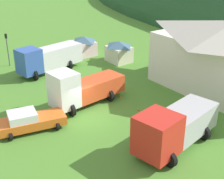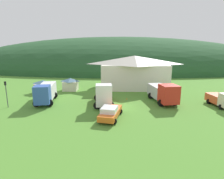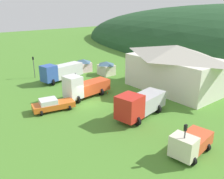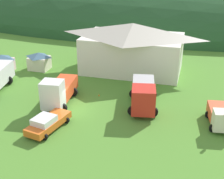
{
  "view_description": "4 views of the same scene",
  "coord_description": "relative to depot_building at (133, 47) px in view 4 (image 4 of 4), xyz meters",
  "views": [
    {
      "loc": [
        20.63,
        -12.59,
        13.29
      ],
      "look_at": [
        -0.03,
        2.48,
        1.86
      ],
      "focal_mm": 51.31,
      "sensor_mm": 36.0,
      "label": 1
    },
    {
      "loc": [
        0.08,
        -27.4,
        8.84
      ],
      "look_at": [
        -0.99,
        5.66,
        1.39
      ],
      "focal_mm": 29.97,
      "sensor_mm": 36.0,
      "label": 2
    },
    {
      "loc": [
        26.35,
        -16.97,
        13.04
      ],
      "look_at": [
        -0.02,
        4.21,
        1.08
      ],
      "focal_mm": 38.96,
      "sensor_mm": 36.0,
      "label": 3
    },
    {
      "loc": [
        12.72,
        -29.68,
        16.74
      ],
      "look_at": [
        3.64,
        2.96,
        1.59
      ],
      "focal_mm": 50.63,
      "sensor_mm": 36.0,
      "label": 4
    }
  ],
  "objects": [
    {
      "name": "depot_building",
      "position": [
        0.0,
        0.0,
        0.0
      ],
      "size": [
        15.22,
        9.12,
        7.12
      ],
      "color": "white",
      "rests_on": "ground"
    },
    {
      "name": "traffic_cone_mid_row",
      "position": [
        -5.15,
        -9.51,
        -3.67
      ],
      "size": [
        0.36,
        0.36,
        0.52
      ],
      "primitive_type": "cone",
      "color": "orange",
      "rests_on": "ground"
    },
    {
      "name": "ground_plane",
      "position": [
        -3.69,
        -14.0,
        -3.67
      ],
      "size": [
        200.0,
        200.0,
        0.0
      ],
      "primitive_type": "plane",
      "color": "#4C842D"
    },
    {
      "name": "service_pickup_orange",
      "position": [
        -4.55,
        -18.95,
        -2.84
      ],
      "size": [
        3.12,
        5.58,
        1.66
      ],
      "rotation": [
        0.0,
        0.0,
        -1.78
      ],
      "color": "orange",
      "rests_on": "ground"
    },
    {
      "name": "light_truck_cream",
      "position": [
        12.22,
        -13.54,
        -2.5
      ],
      "size": [
        3.04,
        5.06,
        2.34
      ],
      "rotation": [
        0.0,
        0.0,
        -1.43
      ],
      "color": "beige",
      "rests_on": "ground"
    },
    {
      "name": "play_shed_pink",
      "position": [
        -18.55,
        -5.29,
        -2.38
      ],
      "size": [
        3.15,
        2.54,
        2.5
      ],
      "color": "beige",
      "rests_on": "ground"
    },
    {
      "name": "crane_truck_red",
      "position": [
        3.78,
        -11.59,
        -1.95
      ],
      "size": [
        4.09,
        7.81,
        3.32
      ],
      "rotation": [
        0.0,
        0.0,
        -1.39
      ],
      "color": "red",
      "rests_on": "ground"
    },
    {
      "name": "forested_hill_backdrop",
      "position": [
        -3.69,
        42.28,
        -3.67
      ],
      "size": [
        139.34,
        60.0,
        26.66
      ],
      "primitive_type": "ellipsoid",
      "color": "#234C28",
      "rests_on": "ground"
    },
    {
      "name": "heavy_rig_white",
      "position": [
        -5.85,
        -13.31,
        -1.97
      ],
      "size": [
        3.53,
        7.38,
        3.67
      ],
      "rotation": [
        0.0,
        0.0,
        -1.47
      ],
      "color": "white",
      "rests_on": "ground"
    },
    {
      "name": "traffic_cone_near_pickup",
      "position": [
        -2.05,
        -9.91,
        -3.67
      ],
      "size": [
        0.36,
        0.36,
        0.46
      ],
      "primitive_type": "cone",
      "color": "orange",
      "rests_on": "ground"
    },
    {
      "name": "play_shed_cream",
      "position": [
        -13.58,
        -3.26,
        -2.31
      ],
      "size": [
        3.09,
        2.65,
        2.63
      ],
      "color": "beige",
      "rests_on": "ground"
    }
  ]
}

